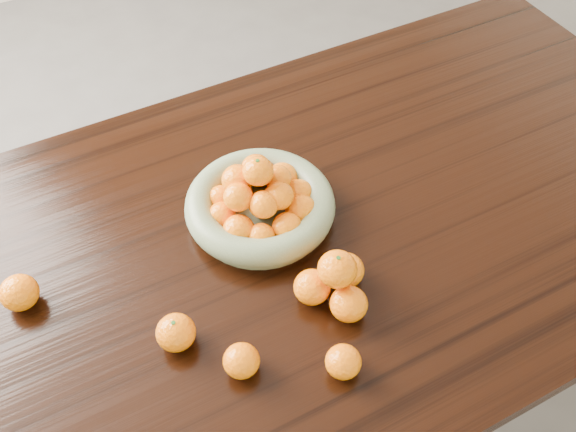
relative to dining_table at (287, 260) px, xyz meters
name	(u,v)px	position (x,y,z in m)	size (l,w,h in m)	color
ground	(287,396)	(0.00, 0.00, -0.66)	(5.00, 5.00, 0.00)	#504E4B
dining_table	(287,260)	(0.00, 0.00, 0.00)	(2.00, 1.00, 0.75)	black
fruit_bowl	(261,202)	(-0.03, 0.07, 0.13)	(0.30, 0.30, 0.15)	gray
orange_pyramid	(336,282)	(0.01, -0.17, 0.14)	(0.14, 0.13, 0.12)	orange
loose_orange_0	(176,332)	(-0.28, -0.13, 0.12)	(0.07, 0.07, 0.06)	orange
loose_orange_1	(241,361)	(-0.20, -0.23, 0.12)	(0.06, 0.06, 0.06)	orange
loose_orange_2	(343,362)	(-0.05, -0.31, 0.12)	(0.06, 0.06, 0.06)	orange
loose_orange_3	(19,293)	(-0.50, 0.08, 0.12)	(0.07, 0.07, 0.06)	orange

